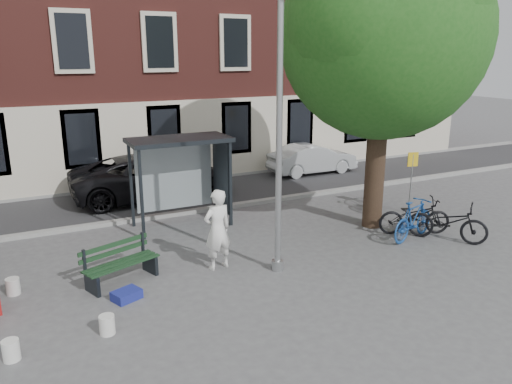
{
  "coord_description": "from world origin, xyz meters",
  "views": [
    {
      "loc": [
        -5.28,
        -9.44,
        4.92
      ],
      "look_at": [
        0.36,
        1.85,
        1.4
      ],
      "focal_mm": 35.0,
      "sensor_mm": 36.0,
      "label": 1
    }
  ],
  "objects": [
    {
      "name": "curb_near",
      "position": [
        0.0,
        5.0,
        0.06
      ],
      "size": [
        40.0,
        0.25,
        0.12
      ],
      "primitive_type": "cube",
      "color": "gray",
      "rests_on": "ground"
    },
    {
      "name": "painter",
      "position": [
        -1.2,
        0.74,
        0.97
      ],
      "size": [
        0.77,
        0.57,
        1.93
      ],
      "primitive_type": "imported",
      "rotation": [
        0.0,
        0.0,
        3.31
      ],
      "color": "white",
      "rests_on": "ground"
    },
    {
      "name": "bucket_a",
      "position": [
        -5.68,
        -1.15,
        0.18
      ],
      "size": [
        0.34,
        0.34,
        0.36
      ],
      "primitive_type": "cylinder",
      "rotation": [
        0.0,
        0.0,
        0.26
      ],
      "color": "silver",
      "rests_on": "ground"
    },
    {
      "name": "building_row",
      "position": [
        0.0,
        13.0,
        7.0
      ],
      "size": [
        30.0,
        8.0,
        14.0
      ],
      "primitive_type": "cube",
      "color": "brown",
      "rests_on": "ground"
    },
    {
      "name": "bike_b",
      "position": [
        4.3,
        0.14,
        0.56
      ],
      "size": [
        1.93,
        1.04,
        1.12
      ],
      "primitive_type": "imported",
      "rotation": [
        0.0,
        0.0,
        1.86
      ],
      "color": "#1A4791",
      "rests_on": "ground"
    },
    {
      "name": "lamppost",
      "position": [
        0.0,
        0.0,
        2.78
      ],
      "size": [
        0.28,
        0.35,
        6.11
      ],
      "color": "#9EA0A3",
      "rests_on": "ground"
    },
    {
      "name": "bench",
      "position": [
        -3.42,
        1.01,
        0.4
      ],
      "size": [
        1.78,
        1.09,
        0.88
      ],
      "rotation": [
        0.0,
        0.0,
        0.35
      ],
      "color": "#1E2328",
      "rests_on": "ground"
    },
    {
      "name": "bucket_b",
      "position": [
        -4.1,
        -1.04,
        0.18
      ],
      "size": [
        0.35,
        0.35,
        0.36
      ],
      "primitive_type": "cylinder",
      "rotation": [
        0.0,
        0.0,
        0.32
      ],
      "color": "silver",
      "rests_on": "ground"
    },
    {
      "name": "car_silver",
      "position": [
        6.07,
        7.95,
        0.62
      ],
      "size": [
        3.79,
        1.34,
        1.25
      ],
      "primitive_type": "imported",
      "rotation": [
        0.0,
        0.0,
        1.57
      ],
      "color": "#B4B8BC",
      "rests_on": "ground"
    },
    {
      "name": "bike_d",
      "position": [
        5.21,
        2.86,
        0.5
      ],
      "size": [
        1.54,
        1.47,
        1.0
      ],
      "primitive_type": "imported",
      "rotation": [
        0.0,
        0.0,
        2.32
      ],
      "color": "black",
      "rests_on": "ground"
    },
    {
      "name": "tree_right",
      "position": [
        4.01,
        1.38,
        5.62
      ],
      "size": [
        5.76,
        5.6,
        8.2
      ],
      "color": "black",
      "rests_on": "ground"
    },
    {
      "name": "blue_crate",
      "position": [
        -3.5,
        0.12,
        0.1
      ],
      "size": [
        0.66,
        0.58,
        0.2
      ],
      "primitive_type": "cube",
      "rotation": [
        0.0,
        0.0,
        0.38
      ],
      "color": "navy",
      "rests_on": "ground"
    },
    {
      "name": "bike_a",
      "position": [
        4.61,
        0.44,
        0.52
      ],
      "size": [
        2.1,
        1.46,
        1.05
      ],
      "primitive_type": "imported",
      "rotation": [
        0.0,
        0.0,
        1.15
      ],
      "color": "black",
      "rests_on": "ground"
    },
    {
      "name": "bucket_c",
      "position": [
        -5.59,
        1.42,
        0.18
      ],
      "size": [
        0.3,
        0.3,
        0.36
      ],
      "primitive_type": "cylinder",
      "rotation": [
        0.0,
        0.0,
        0.08
      ],
      "color": "silver",
      "rests_on": "ground"
    },
    {
      "name": "bus_shelter",
      "position": [
        -0.61,
        4.11,
        1.92
      ],
      "size": [
        2.85,
        1.45,
        2.62
      ],
      "color": "#1E2328",
      "rests_on": "ground"
    },
    {
      "name": "bike_c",
      "position": [
        5.02,
        -0.37,
        0.54
      ],
      "size": [
        1.84,
        2.08,
        1.09
      ],
      "primitive_type": "imported",
      "rotation": [
        0.0,
        0.0,
        0.66
      ],
      "color": "black",
      "rests_on": "ground"
    },
    {
      "name": "curb_far",
      "position": [
        0.0,
        9.0,
        0.06
      ],
      "size": [
        40.0,
        0.25,
        0.12
      ],
      "primitive_type": "cube",
      "color": "gray",
      "rests_on": "ground"
    },
    {
      "name": "car_dark",
      "position": [
        -0.99,
        7.34,
        0.77
      ],
      "size": [
        5.57,
        2.67,
        1.53
      ],
      "primitive_type": "imported",
      "rotation": [
        0.0,
        0.0,
        1.55
      ],
      "color": "black",
      "rests_on": "ground"
    },
    {
      "name": "ground",
      "position": [
        0.0,
        0.0,
        0.0
      ],
      "size": [
        90.0,
        90.0,
        0.0
      ],
      "primitive_type": "plane",
      "color": "#4C4C4F",
      "rests_on": "ground"
    },
    {
      "name": "road",
      "position": [
        0.0,
        7.0,
        0.01
      ],
      "size": [
        40.0,
        4.0,
        0.01
      ],
      "primitive_type": "cube",
      "color": "#28282B",
      "rests_on": "ground"
    },
    {
      "name": "notice_sign",
      "position": [
        5.86,
        1.95,
        1.43
      ],
      "size": [
        0.33,
        0.12,
        1.96
      ],
      "rotation": [
        0.0,
        0.0,
        -0.27
      ],
      "color": "#9EA0A3",
      "rests_on": "ground"
    }
  ]
}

